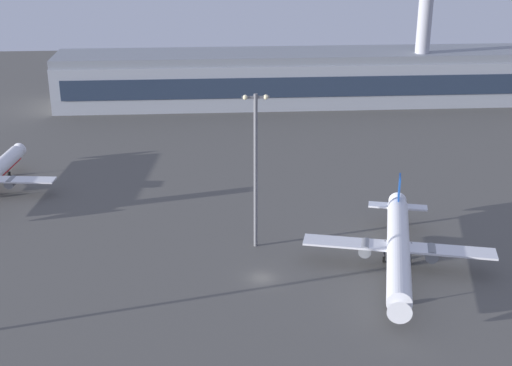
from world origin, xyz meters
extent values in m
plane|color=#56544F|center=(0.00, 0.00, 0.00)|extent=(416.00, 416.00, 0.00)
cube|color=#9EA3AD|center=(23.00, 114.59, 7.00)|extent=(157.88, 22.00, 14.00)
cube|color=#263347|center=(23.00, 103.39, 7.70)|extent=(151.56, 0.40, 6.16)
cube|color=gray|center=(23.00, 114.59, 15.20)|extent=(157.88, 19.80, 2.40)
cylinder|color=#A8A8B2|center=(58.42, 109.87, 18.97)|extent=(4.40, 4.40, 37.95)
cylinder|color=white|center=(23.76, 1.20, 4.24)|extent=(12.85, 37.05, 3.93)
cone|color=white|center=(18.93, -18.05, 4.24)|extent=(4.22, 3.31, 3.73)
cone|color=white|center=(28.63, 20.65, 4.24)|extent=(4.13, 3.67, 3.54)
cube|color=white|center=(24.01, 2.20, 4.03)|extent=(33.09, 12.05, 0.36)
cube|color=white|center=(28.15, 18.75, 4.44)|extent=(11.63, 5.17, 0.36)
cube|color=#19479E|center=(28.08, 18.45, 7.60)|extent=(1.10, 3.28, 6.72)
cylinder|color=slate|center=(29.52, 0.82, 3.31)|extent=(3.11, 4.16, 2.27)
cylinder|color=slate|center=(18.49, 3.58, 3.31)|extent=(3.11, 4.16, 2.27)
cube|color=#19479E|center=(23.76, 1.20, 3.16)|extent=(11.75, 34.07, 0.37)
cylinder|color=#333338|center=(20.86, -10.35, 2.40)|extent=(0.29, 0.29, 3.67)
cylinder|color=black|center=(20.86, -10.35, 0.57)|extent=(0.68, 1.20, 1.14)
cylinder|color=#333338|center=(26.59, 3.15, 2.40)|extent=(0.29, 0.29, 3.67)
cylinder|color=black|center=(26.59, 3.15, 0.57)|extent=(0.68, 1.20, 1.14)
cylinder|color=#333338|center=(22.18, 4.26, 2.40)|extent=(0.29, 0.29, 3.67)
cylinder|color=black|center=(22.18, 4.26, 0.57)|extent=(0.68, 1.20, 1.14)
cone|color=white|center=(-55.04, 59.83, 3.78)|extent=(3.54, 2.56, 3.32)
cylinder|color=slate|center=(-52.02, 40.79, 2.95)|extent=(2.37, 3.52, 2.03)
cylinder|color=#333338|center=(-55.81, 52.80, 2.14)|extent=(0.26, 0.26, 3.27)
cylinder|color=black|center=(-55.81, 52.80, 0.51)|extent=(0.48, 1.05, 1.01)
cylinder|color=slate|center=(-0.24, 12.28, 14.59)|extent=(0.70, 0.70, 29.18)
cube|color=slate|center=(-0.24, 12.28, 28.58)|extent=(4.80, 0.40, 0.40)
sphere|color=#F9EAB2|center=(-2.04, 12.28, 28.58)|extent=(0.90, 0.90, 0.90)
sphere|color=#F9EAB2|center=(1.56, 12.28, 28.58)|extent=(0.90, 0.90, 0.90)
camera|label=1|loc=(-8.14, -105.87, 59.41)|focal=49.46mm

